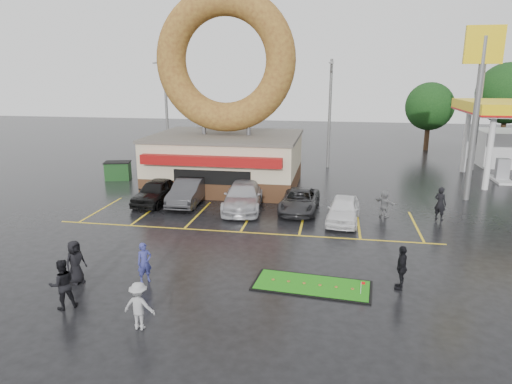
% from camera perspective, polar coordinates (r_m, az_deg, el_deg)
% --- Properties ---
extents(ground, '(120.00, 120.00, 0.00)m').
position_cam_1_polar(ground, '(20.30, -3.97, -8.22)').
color(ground, black).
rests_on(ground, ground).
extents(donut_shop, '(10.20, 8.70, 13.50)m').
position_cam_1_polar(donut_shop, '(32.20, -3.78, 8.54)').
color(donut_shop, '#472B19').
rests_on(donut_shop, ground).
extents(shell_sign, '(2.20, 0.36, 10.60)m').
position_cam_1_polar(shell_sign, '(31.29, 26.19, 12.28)').
color(shell_sign, slate).
rests_on(shell_sign, ground).
extents(streetlight_left, '(0.40, 2.21, 9.00)m').
position_cam_1_polar(streetlight_left, '(40.87, -11.16, 10.04)').
color(streetlight_left, slate).
rests_on(streetlight_left, ground).
extents(streetlight_mid, '(0.40, 2.21, 9.00)m').
position_cam_1_polar(streetlight_mid, '(39.18, 9.20, 9.94)').
color(streetlight_mid, slate).
rests_on(streetlight_mid, ground).
extents(streetlight_right, '(0.40, 2.21, 9.00)m').
position_cam_1_polar(streetlight_right, '(41.76, 26.13, 8.93)').
color(streetlight_right, slate).
rests_on(streetlight_right, ground).
extents(tree_far_c, '(6.30, 6.30, 9.00)m').
position_cam_1_polar(tree_far_c, '(55.00, 28.96, 10.74)').
color(tree_far_c, '#332114').
rests_on(tree_far_c, ground).
extents(tree_far_d, '(4.90, 4.90, 7.00)m').
position_cam_1_polar(tree_far_d, '(51.12, 20.88, 9.96)').
color(tree_far_d, '#332114').
rests_on(tree_far_d, ground).
extents(car_black, '(1.98, 4.49, 1.50)m').
position_cam_1_polar(car_black, '(28.97, -12.40, 0.07)').
color(car_black, black).
rests_on(car_black, ground).
extents(car_dgrey, '(1.74, 4.69, 1.53)m').
position_cam_1_polar(car_dgrey, '(28.49, -8.45, 0.04)').
color(car_dgrey, '#313033').
rests_on(car_dgrey, ground).
extents(car_silver, '(2.69, 5.52, 1.55)m').
position_cam_1_polar(car_silver, '(27.13, -1.61, -0.53)').
color(car_silver, '#B2B2B7').
rests_on(car_silver, ground).
extents(car_grey, '(2.26, 4.62, 1.26)m').
position_cam_1_polar(car_grey, '(26.84, 5.46, -1.07)').
color(car_grey, '#2D2D30').
rests_on(car_grey, ground).
extents(car_white, '(2.00, 4.23, 1.40)m').
position_cam_1_polar(car_white, '(25.20, 10.88, -2.17)').
color(car_white, white).
rests_on(car_white, ground).
extents(person_blue, '(0.68, 0.68, 1.59)m').
position_cam_1_polar(person_blue, '(18.29, -13.77, -8.57)').
color(person_blue, navy).
rests_on(person_blue, ground).
extents(person_blackjkt, '(1.09, 1.07, 1.77)m').
position_cam_1_polar(person_blackjkt, '(17.20, -23.05, -10.56)').
color(person_blackjkt, black).
rests_on(person_blackjkt, ground).
extents(person_hoodie, '(1.03, 0.62, 1.57)m').
position_cam_1_polar(person_hoodie, '(15.22, -14.42, -13.62)').
color(person_hoodie, '#9A9A9D').
rests_on(person_hoodie, ground).
extents(person_bystander, '(0.83, 0.98, 1.71)m').
position_cam_1_polar(person_bystander, '(18.99, -21.66, -8.13)').
color(person_bystander, black).
rests_on(person_bystander, ground).
extents(person_cameraman, '(0.60, 1.06, 1.71)m').
position_cam_1_polar(person_cameraman, '(18.06, 17.74, -8.97)').
color(person_cameraman, black).
rests_on(person_cameraman, ground).
extents(person_walker_near, '(1.35, 1.32, 1.54)m').
position_cam_1_polar(person_walker_near, '(26.66, 15.77, -1.37)').
color(person_walker_near, gray).
rests_on(person_walker_near, ground).
extents(person_walker_far, '(0.80, 0.78, 1.85)m').
position_cam_1_polar(person_walker_far, '(27.05, 22.04, -1.33)').
color(person_walker_far, black).
rests_on(person_walker_far, ground).
extents(dumpster, '(2.04, 1.61, 1.30)m').
position_cam_1_polar(dumpster, '(36.27, -16.87, 2.52)').
color(dumpster, '#183F19').
rests_on(dumpster, ground).
extents(putting_green, '(4.61, 2.32, 0.56)m').
position_cam_1_polar(putting_green, '(17.86, 7.01, -11.50)').
color(putting_green, black).
rests_on(putting_green, ground).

